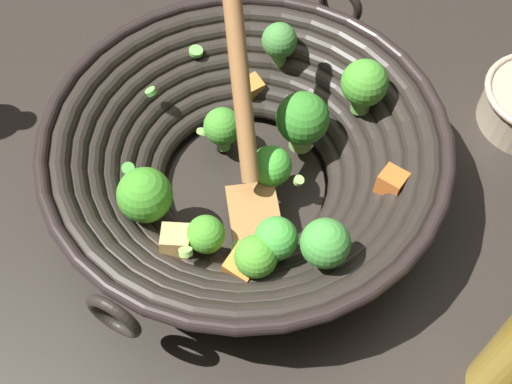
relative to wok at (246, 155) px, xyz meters
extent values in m
plane|color=#28231E|center=(0.00, 0.00, -0.06)|extent=(4.00, 4.00, 0.00)
cylinder|color=black|center=(0.00, 0.00, -0.06)|extent=(0.17, 0.17, 0.01)
torus|color=black|center=(0.00, 0.00, -0.04)|extent=(0.23, 0.23, 0.02)
torus|color=black|center=(0.00, 0.00, -0.03)|extent=(0.25, 0.25, 0.02)
torus|color=black|center=(0.00, 0.00, -0.02)|extent=(0.28, 0.28, 0.02)
torus|color=black|center=(0.00, 0.00, -0.01)|extent=(0.31, 0.31, 0.02)
torus|color=black|center=(0.00, 0.00, 0.00)|extent=(0.34, 0.34, 0.02)
torus|color=black|center=(0.00, 0.00, 0.01)|extent=(0.37, 0.37, 0.02)
torus|color=black|center=(0.00, 0.00, 0.02)|extent=(0.39, 0.39, 0.02)
torus|color=black|center=(0.00, 0.00, 0.03)|extent=(0.41, 0.41, 0.01)
torus|color=black|center=(0.02, 0.22, 0.03)|extent=(0.05, 0.02, 0.05)
torus|color=black|center=(-0.02, -0.22, 0.03)|extent=(0.05, 0.02, 0.05)
cylinder|color=#86BD53|center=(-0.04, -0.06, -0.02)|extent=(0.03, 0.03, 0.02)
sphere|color=#337E27|center=(-0.04, -0.06, 0.01)|extent=(0.06, 0.06, 0.06)
cylinder|color=#5D9A4C|center=(0.00, 0.10, -0.02)|extent=(0.02, 0.02, 0.02)
sphere|color=#48982A|center=(0.00, 0.10, 0.00)|extent=(0.04, 0.04, 0.04)
cylinder|color=#65A14E|center=(0.02, -0.14, 0.00)|extent=(0.02, 0.02, 0.02)
sphere|color=#44853A|center=(0.02, -0.14, 0.03)|extent=(0.04, 0.04, 0.04)
cylinder|color=#5B9F45|center=(-0.06, 0.11, -0.01)|extent=(0.02, 0.02, 0.02)
sphere|color=#4D9E2C|center=(-0.06, 0.11, 0.01)|extent=(0.04, 0.04, 0.04)
cylinder|color=#65963C|center=(0.06, 0.09, -0.02)|extent=(0.03, 0.03, 0.02)
sphere|color=#3F9127|center=(0.06, 0.09, 0.02)|extent=(0.05, 0.05, 0.05)
cylinder|color=#619D42|center=(-0.08, -0.11, 0.01)|extent=(0.03, 0.03, 0.02)
sphere|color=#46962C|center=(-0.08, -0.11, 0.04)|extent=(0.05, 0.05, 0.05)
cylinder|color=#6EAD53|center=(0.04, -0.03, -0.04)|extent=(0.02, 0.02, 0.02)
sphere|color=#44942D|center=(0.04, -0.03, -0.01)|extent=(0.04, 0.04, 0.04)
cylinder|color=#699C4E|center=(-0.03, 0.00, -0.03)|extent=(0.02, 0.02, 0.02)
sphere|color=green|center=(-0.03, 0.00, 0.00)|extent=(0.04, 0.04, 0.04)
cylinder|color=#81B158|center=(-0.11, 0.09, 0.01)|extent=(0.02, 0.02, 0.02)
sphere|color=green|center=(-0.11, 0.09, 0.04)|extent=(0.04, 0.04, 0.04)
cylinder|color=#5B9F41|center=(-0.07, 0.09, -0.01)|extent=(0.02, 0.02, 0.02)
sphere|color=green|center=(-0.07, 0.09, 0.02)|extent=(0.04, 0.04, 0.04)
cube|color=orange|center=(0.04, -0.10, -0.02)|extent=(0.03, 0.03, 0.03)
cube|color=#CA8232|center=(-0.05, 0.11, -0.01)|extent=(0.04, 0.03, 0.03)
cube|color=orange|center=(-0.15, -0.02, 0.01)|extent=(0.03, 0.03, 0.03)
cube|color=#E7B366|center=(0.02, 0.12, 0.00)|extent=(0.04, 0.04, 0.03)
cylinder|color=#6BC651|center=(0.13, -0.03, 0.01)|extent=(0.01, 0.01, 0.01)
cylinder|color=#99D166|center=(0.00, 0.13, 0.01)|extent=(0.02, 0.02, 0.01)
cylinder|color=#56B247|center=(0.11, 0.06, -0.01)|extent=(0.02, 0.02, 0.01)
cylinder|color=#56B247|center=(-0.03, 0.09, -0.01)|extent=(0.01, 0.01, 0.01)
cylinder|color=#99D166|center=(0.06, -0.02, -0.02)|extent=(0.02, 0.01, 0.01)
cylinder|color=#6BC651|center=(0.11, -0.10, 0.01)|extent=(0.02, 0.02, 0.01)
cylinder|color=#99D166|center=(-0.06, 0.00, -0.01)|extent=(0.01, 0.01, 0.01)
cube|color=#9E6B38|center=(-0.03, 0.05, -0.02)|extent=(0.08, 0.09, 0.01)
cylinder|color=#A26D3D|center=(0.02, -0.03, 0.09)|extent=(0.10, 0.15, 0.18)
camera|label=1|loc=(-0.17, 0.36, 0.55)|focal=46.24mm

